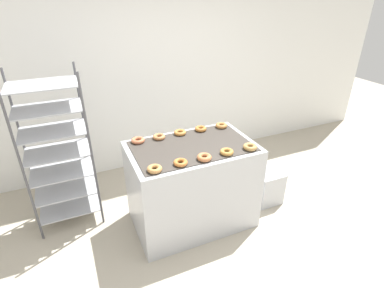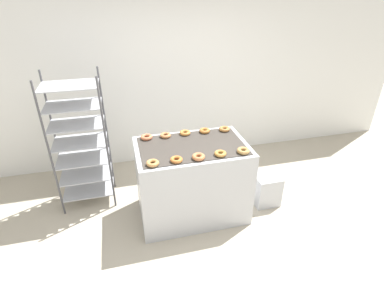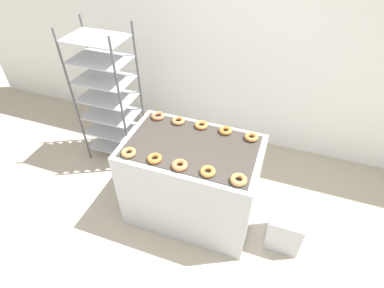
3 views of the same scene
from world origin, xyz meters
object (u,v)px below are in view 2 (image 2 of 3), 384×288
donut_far_right (205,131)px  donut_far_rightmost (224,129)px  donut_near_right (220,154)px  donut_far_left (166,135)px  glaze_bin (266,189)px  donut_near_rightmost (243,151)px  donut_near_center (199,157)px  donut_far_leftmost (147,137)px  donut_far_center (185,133)px  donut_near_leftmost (153,163)px  donut_near_left (176,160)px  fryer_machine (192,181)px  baking_rack_cart (80,142)px

donut_far_right → donut_far_rightmost: 0.25m
donut_near_right → donut_far_left: donut_near_right is taller
donut_near_right → donut_far_right: 0.58m
glaze_bin → donut_near_rightmost: 0.95m
donut_near_right → donut_far_rightmost: 0.61m
donut_near_center → donut_far_rightmost: 0.76m
glaze_bin → donut_far_rightmost: (-0.49, 0.32, 0.77)m
donut_far_leftmost → donut_far_center: donut_far_leftmost is taller
donut_far_center → donut_near_leftmost: bearing=-128.5°
donut_near_left → donut_near_right: (0.48, 0.01, 0.00)m
fryer_machine → donut_near_center: (-0.01, -0.29, 0.50)m
glaze_bin → donut_far_right: (-0.75, 0.34, 0.77)m
baking_rack_cart → donut_near_center: 1.53m
donut_near_leftmost → donut_far_rightmost: same height
donut_near_left → donut_far_right: donut_far_right is taller
donut_near_right → donut_far_rightmost: (0.25, 0.56, 0.00)m
donut_far_rightmost → donut_near_rightmost: bearing=-89.1°
donut_near_rightmost → donut_far_leftmost: size_ratio=0.99×
donut_far_leftmost → donut_far_center: (0.47, 0.00, -0.00)m
fryer_machine → donut_far_leftmost: size_ratio=9.16×
donut_near_left → donut_far_leftmost: bearing=112.0°
donut_near_rightmost → donut_far_left: bearing=142.1°
donut_near_center → donut_far_rightmost: (0.49, 0.57, -0.00)m
donut_far_leftmost → donut_far_rightmost: (0.96, -0.02, 0.00)m
donut_far_center → donut_far_right: (0.24, -0.00, 0.00)m
glaze_bin → donut_near_leftmost: size_ratio=3.10×
donut_near_left → donut_near_rightmost: donut_near_rightmost is taller
donut_near_right → donut_far_right: bearing=90.3°
donut_near_leftmost → donut_far_rightmost: size_ratio=0.99×
donut_near_left → donut_near_center: size_ratio=0.94×
fryer_machine → donut_near_leftmost: 0.76m
fryer_machine → donut_far_rightmost: bearing=29.9°
fryer_machine → donut_near_rightmost: size_ratio=9.21×
glaze_bin → donut_near_left: bearing=-168.6°
donut_far_right → donut_near_rightmost: bearing=-65.9°
donut_near_right → donut_near_rightmost: 0.26m
donut_near_center → donut_near_right: size_ratio=1.05×
donut_near_center → baking_rack_cart: bearing=145.1°
baking_rack_cart → donut_far_center: 1.28m
donut_near_center → donut_far_leftmost: size_ratio=0.99×
baking_rack_cart → glaze_bin: 2.41m
donut_near_leftmost → donut_near_left: (0.25, 0.01, -0.00)m
donut_far_center → donut_far_rightmost: (0.50, -0.02, 0.00)m
baking_rack_cart → donut_far_left: 1.05m
donut_far_rightmost → donut_far_center: bearing=177.6°
baking_rack_cart → donut_far_rightmost: baking_rack_cart is taller
fryer_machine → donut_near_left: (-0.24, -0.29, 0.50)m
donut_far_left → donut_far_rightmost: size_ratio=0.99×
donut_near_center → donut_far_center: size_ratio=1.04×
baking_rack_cart → donut_near_right: (1.49, -0.86, 0.10)m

